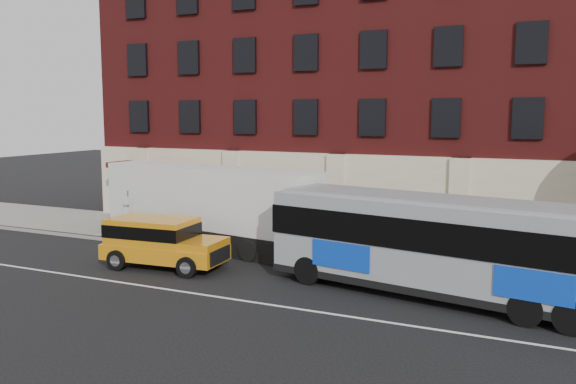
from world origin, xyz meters
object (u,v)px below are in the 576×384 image
at_px(yellow_suv, 159,240).
at_px(shipping_container, 210,208).
at_px(city_bus, 447,244).
at_px(sign_pole, 128,213).

distance_m(yellow_suv, shipping_container, 4.00).
bearing_deg(yellow_suv, shipping_container, 91.51).
height_order(yellow_suv, shipping_container, shipping_container).
height_order(city_bus, shipping_container, shipping_container).
bearing_deg(city_bus, sign_pole, 170.50).
distance_m(sign_pole, city_bus, 15.73).
xyz_separation_m(sign_pole, city_bus, (15.51, -2.59, 0.43)).
distance_m(sign_pole, yellow_suv, 5.34).
bearing_deg(shipping_container, sign_pole, -170.08).
xyz_separation_m(city_bus, yellow_suv, (-11.25, -0.62, -0.74)).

